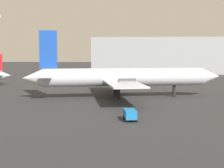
{
  "coord_description": "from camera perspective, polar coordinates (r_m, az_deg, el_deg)",
  "views": [
    {
      "loc": [
        -0.18,
        -12.24,
        7.81
      ],
      "look_at": [
        -2.96,
        31.89,
        3.67
      ],
      "focal_mm": 51.51,
      "sensor_mm": 36.0,
      "label": 1
    }
  ],
  "objects": [
    {
      "name": "airplane_on_taxiway",
      "position": [
        57.26,
        1.91,
        1.21
      ],
      "size": [
        35.61,
        28.51,
        11.82
      ],
      "rotation": [
        0.0,
        0.0,
        0.2
      ],
      "color": "silver",
      "rests_on": "ground_plane"
    },
    {
      "name": "terminal_building",
      "position": [
        135.23,
        10.61,
        4.98
      ],
      "size": [
        64.58,
        21.19,
        14.3
      ],
      "primitive_type": "cube",
      "color": "#999EA3",
      "rests_on": "ground_plane"
    },
    {
      "name": "baggage_cart",
      "position": [
        37.84,
        3.2,
        -5.4
      ],
      "size": [
        1.72,
        2.58,
        1.3
      ],
      "rotation": [
        0.0,
        0.0,
        1.73
      ],
      "color": "#1972BF",
      "rests_on": "ground_plane"
    }
  ]
}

